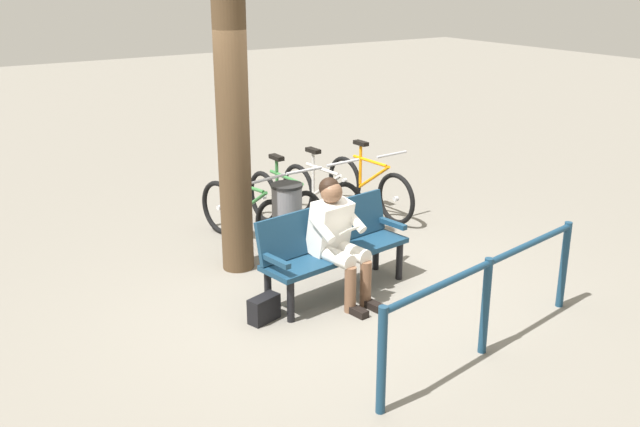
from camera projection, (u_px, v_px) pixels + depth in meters
ground_plane at (326, 289)px, 7.23m from camera, size 40.00×40.00×0.00m
bench at (331, 243)px, 7.03m from camera, size 1.65×0.69×0.87m
person_reading at (337, 234)px, 6.82m from camera, size 0.53×0.80×1.20m
handbag at (264, 309)px, 6.54m from camera, size 0.33×0.22×0.24m
tree_trunk at (232, 94)px, 7.15m from camera, size 0.33×0.33×3.74m
litter_bin at (287, 222)px, 7.83m from camera, size 0.35×0.35×0.87m
bicycle_green at (369, 187)px, 9.34m from camera, size 0.48×1.68×0.94m
bicycle_silver at (322, 196)px, 8.97m from camera, size 0.48×1.68×0.94m
bicycle_purple at (285, 205)px, 8.64m from camera, size 0.48×1.68×0.94m
bicycle_blue at (246, 215)px, 8.28m from camera, size 0.52×1.66×0.94m
railing_fence at (487, 290)px, 5.86m from camera, size 2.56×0.51×0.85m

